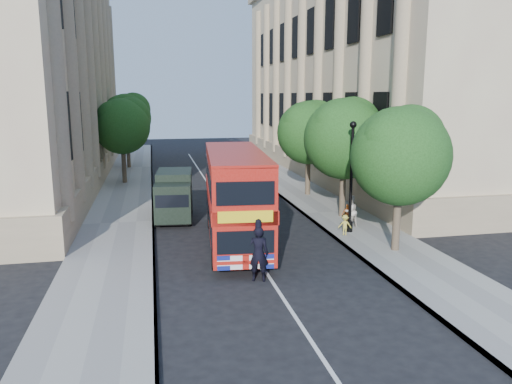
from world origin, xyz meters
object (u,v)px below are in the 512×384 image
box_van (174,197)px  double_decker_bus (236,195)px  lamp_post (351,182)px  woman_pedestrian (351,211)px  police_constable (258,254)px

box_van → double_decker_bus: bearing=-59.5°
lamp_post → box_van: (-7.91, 4.52, -1.29)m
box_van → woman_pedestrian: box_van is taller
box_van → woman_pedestrian: bearing=-18.7°
double_decker_bus → woman_pedestrian: bearing=18.5°
box_van → woman_pedestrian: size_ratio=2.90×
lamp_post → box_van: 9.20m
lamp_post → police_constable: (-5.46, -5.00, -1.52)m
double_decker_bus → police_constable: 4.58m
lamp_post → woman_pedestrian: bearing=65.1°
box_van → police_constable: (2.45, -9.52, -0.23)m
police_constable → woman_pedestrian: bearing=-118.5°
double_decker_bus → woman_pedestrian: (5.89, 1.41, -1.32)m
lamp_post → woman_pedestrian: lamp_post is taller
police_constable → woman_pedestrian: (5.84, 5.82, -0.09)m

